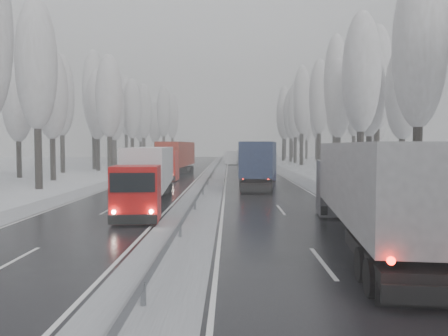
{
  "coord_description": "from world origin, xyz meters",
  "views": [
    {
      "loc": [
        2.12,
        -14.51,
        3.99
      ],
      "look_at": [
        1.69,
        19.15,
        2.2
      ],
      "focal_mm": 35.0,
      "sensor_mm": 36.0,
      "label": 1
    }
  ],
  "objects_px": {
    "truck_blue_box": "(261,161)",
    "box_truck_distant": "(233,157)",
    "truck_red_white": "(150,172)",
    "truck_cream_box": "(256,158)",
    "truck_red_red": "(176,157)",
    "truck_grey_tarp": "(366,185)"
  },
  "relations": [
    {
      "from": "box_truck_distant",
      "to": "truck_red_white",
      "type": "height_order",
      "value": "truck_red_white"
    },
    {
      "from": "truck_blue_box",
      "to": "truck_red_red",
      "type": "xyz_separation_m",
      "value": [
        -9.67,
        12.29,
        0.06
      ]
    },
    {
      "from": "truck_cream_box",
      "to": "truck_red_white",
      "type": "xyz_separation_m",
      "value": [
        -8.25,
        -21.31,
        -0.26
      ]
    },
    {
      "from": "truck_red_white",
      "to": "truck_blue_box",
      "type": "bearing_deg",
      "value": 52.65
    },
    {
      "from": "truck_red_white",
      "to": "truck_red_red",
      "type": "xyz_separation_m",
      "value": [
        -1.4,
        25.13,
        0.31
      ]
    },
    {
      "from": "box_truck_distant",
      "to": "truck_red_red",
      "type": "distance_m",
      "value": 35.36
    },
    {
      "from": "truck_blue_box",
      "to": "truck_red_red",
      "type": "distance_m",
      "value": 15.64
    },
    {
      "from": "truck_blue_box",
      "to": "truck_red_white",
      "type": "height_order",
      "value": "truck_blue_box"
    },
    {
      "from": "truck_cream_box",
      "to": "box_truck_distant",
      "type": "height_order",
      "value": "truck_cream_box"
    },
    {
      "from": "truck_grey_tarp",
      "to": "box_truck_distant",
      "type": "bearing_deg",
      "value": 100.06
    },
    {
      "from": "truck_blue_box",
      "to": "box_truck_distant",
      "type": "distance_m",
      "value": 46.93
    },
    {
      "from": "truck_grey_tarp",
      "to": "box_truck_distant",
      "type": "height_order",
      "value": "truck_grey_tarp"
    },
    {
      "from": "truck_blue_box",
      "to": "truck_red_red",
      "type": "relative_size",
      "value": 0.98
    },
    {
      "from": "truck_red_white",
      "to": "truck_cream_box",
      "type": "bearing_deg",
      "value": 64.28
    },
    {
      "from": "truck_grey_tarp",
      "to": "truck_cream_box",
      "type": "height_order",
      "value": "truck_cream_box"
    },
    {
      "from": "truck_blue_box",
      "to": "truck_red_white",
      "type": "distance_m",
      "value": 15.28
    },
    {
      "from": "truck_cream_box",
      "to": "box_truck_distant",
      "type": "relative_size",
      "value": 2.16
    },
    {
      "from": "truck_blue_box",
      "to": "truck_red_white",
      "type": "bearing_deg",
      "value": -115.5
    },
    {
      "from": "truck_blue_box",
      "to": "truck_cream_box",
      "type": "distance_m",
      "value": 8.47
    },
    {
      "from": "truck_cream_box",
      "to": "truck_red_red",
      "type": "height_order",
      "value": "truck_red_red"
    },
    {
      "from": "truck_red_white",
      "to": "box_truck_distant",
      "type": "bearing_deg",
      "value": 79.79
    },
    {
      "from": "truck_blue_box",
      "to": "truck_grey_tarp",
      "type": "bearing_deg",
      "value": -76.85
    }
  ]
}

